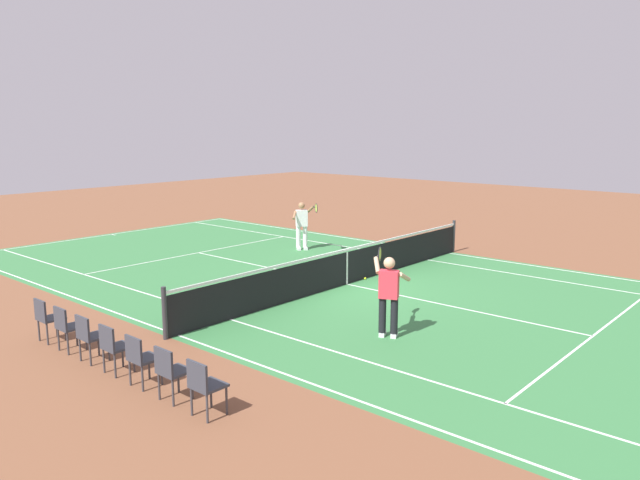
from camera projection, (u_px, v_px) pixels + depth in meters
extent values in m
plane|color=brown|center=(347.00, 284.00, 16.62)|extent=(60.00, 60.00, 0.00)
cube|color=#387A42|center=(347.00, 284.00, 16.62)|extent=(24.20, 11.40, 0.00)
cube|color=white|center=(111.00, 234.00, 24.30)|extent=(0.05, 11.00, 0.01)
cube|color=white|center=(449.00, 253.00, 20.69)|extent=(23.80, 0.05, 0.01)
cube|color=white|center=(178.00, 335.00, 12.54)|extent=(23.80, 0.05, 0.01)
cube|color=white|center=(427.00, 260.00, 19.66)|extent=(23.80, 0.05, 0.01)
cube|color=white|center=(230.00, 319.00, 13.57)|extent=(23.80, 0.05, 0.01)
cube|color=white|center=(198.00, 253.00, 20.75)|extent=(0.05, 8.22, 0.01)
cube|color=white|center=(593.00, 336.00, 12.48)|extent=(0.05, 8.22, 0.01)
cube|color=white|center=(347.00, 284.00, 16.62)|extent=(12.80, 0.05, 0.01)
cube|color=white|center=(113.00, 235.00, 24.21)|extent=(0.30, 0.05, 0.01)
cylinder|color=#2D2D33|center=(454.00, 236.00, 20.82)|extent=(0.10, 0.10, 1.08)
cylinder|color=#2D2D33|center=(165.00, 313.00, 12.22)|extent=(0.10, 0.10, 1.08)
cube|color=black|center=(347.00, 268.00, 16.54)|extent=(0.02, 11.60, 0.88)
cube|color=white|center=(347.00, 250.00, 16.44)|extent=(0.04, 11.60, 0.06)
cube|color=white|center=(347.00, 268.00, 16.54)|extent=(0.04, 0.06, 0.88)
cylinder|color=white|center=(298.00, 237.00, 21.20)|extent=(0.15, 0.15, 0.74)
cube|color=white|center=(299.00, 249.00, 21.21)|extent=(0.29, 0.25, 0.09)
cylinder|color=white|center=(305.00, 237.00, 21.25)|extent=(0.15, 0.15, 0.74)
cube|color=white|center=(306.00, 248.00, 21.27)|extent=(0.29, 0.25, 0.09)
cube|color=white|center=(302.00, 218.00, 21.10)|extent=(0.42, 0.45, 0.56)
sphere|color=#9E704C|center=(302.00, 206.00, 21.03)|extent=(0.23, 0.23, 0.23)
cylinder|color=#9E704C|center=(295.00, 215.00, 20.85)|extent=(0.31, 0.39, 0.26)
cylinder|color=#9E704C|center=(311.00, 209.00, 20.94)|extent=(0.42, 0.21, 0.30)
cylinder|color=#232326|center=(314.00, 207.00, 20.63)|extent=(0.25, 0.19, 0.04)
torus|color=#232326|center=(316.00, 208.00, 20.35)|extent=(0.27, 0.20, 0.31)
cylinder|color=#C6D84C|center=(316.00, 208.00, 20.35)|extent=(0.22, 0.16, 0.27)
cylinder|color=black|center=(394.00, 316.00, 12.32)|extent=(0.15, 0.15, 0.74)
cube|color=white|center=(394.00, 334.00, 12.45)|extent=(0.22, 0.30, 0.09)
cylinder|color=black|center=(382.00, 315.00, 12.39)|extent=(0.15, 0.15, 0.74)
cube|color=white|center=(383.00, 333.00, 12.52)|extent=(0.22, 0.30, 0.09)
cube|color=#E03342|center=(389.00, 284.00, 12.24)|extent=(0.45, 0.38, 0.56)
sphere|color=#DBAA84|center=(389.00, 263.00, 12.16)|extent=(0.23, 0.23, 0.23)
cylinder|color=#DBAA84|center=(404.00, 277.00, 12.30)|extent=(0.13, 0.42, 0.26)
cylinder|color=#DBAA84|center=(377.00, 265.00, 12.42)|extent=(0.35, 0.36, 0.30)
cylinder|color=#232326|center=(377.00, 257.00, 12.72)|extent=(0.15, 0.27, 0.04)
torus|color=#232326|center=(380.00, 254.00, 12.99)|extent=(0.15, 0.30, 0.31)
cylinder|color=#C6D84C|center=(380.00, 254.00, 12.99)|extent=(0.12, 0.25, 0.27)
sphere|color=#CCE01E|center=(365.00, 278.00, 17.10)|extent=(0.07, 0.07, 0.07)
cylinder|color=#38383D|center=(211.00, 394.00, 9.29)|extent=(0.04, 0.04, 0.44)
cylinder|color=#38383D|center=(227.00, 400.00, 9.05)|extent=(0.04, 0.04, 0.44)
cylinder|color=#38383D|center=(192.00, 401.00, 9.02)|extent=(0.04, 0.04, 0.44)
cylinder|color=#38383D|center=(207.00, 409.00, 8.79)|extent=(0.04, 0.04, 0.44)
cube|color=#333842|center=(209.00, 386.00, 8.99)|extent=(0.44, 0.44, 0.04)
cube|color=#333842|center=(197.00, 376.00, 8.80)|extent=(0.44, 0.04, 0.40)
cylinder|color=#38383D|center=(178.00, 379.00, 9.81)|extent=(0.04, 0.04, 0.44)
cylinder|color=#38383D|center=(192.00, 385.00, 9.58)|extent=(0.04, 0.04, 0.44)
cylinder|color=#38383D|center=(159.00, 386.00, 9.54)|extent=(0.04, 0.04, 0.44)
cylinder|color=#38383D|center=(173.00, 393.00, 9.31)|extent=(0.04, 0.04, 0.44)
cube|color=#333842|center=(175.00, 371.00, 9.52)|extent=(0.44, 0.44, 0.04)
cube|color=#333842|center=(164.00, 361.00, 9.33)|extent=(0.44, 0.04, 0.40)
cylinder|color=#38383D|center=(149.00, 366.00, 10.34)|extent=(0.04, 0.04, 0.44)
cylinder|color=#38383D|center=(162.00, 372.00, 10.11)|extent=(0.04, 0.04, 0.44)
cylinder|color=#38383D|center=(130.00, 373.00, 10.07)|extent=(0.04, 0.04, 0.44)
cylinder|color=#38383D|center=(143.00, 379.00, 9.84)|extent=(0.04, 0.04, 0.44)
cube|color=#333842|center=(145.00, 358.00, 10.05)|extent=(0.44, 0.44, 0.04)
cube|color=#333842|center=(134.00, 349.00, 9.86)|extent=(0.44, 0.04, 0.40)
cylinder|color=#38383D|center=(123.00, 355.00, 10.86)|extent=(0.04, 0.04, 0.44)
cylinder|color=#38383D|center=(134.00, 360.00, 10.63)|extent=(0.04, 0.04, 0.44)
cylinder|color=#38383D|center=(104.00, 361.00, 10.60)|extent=(0.04, 0.04, 0.44)
cylinder|color=#38383D|center=(115.00, 366.00, 10.37)|extent=(0.04, 0.04, 0.44)
cube|color=#333842|center=(118.00, 347.00, 10.57)|extent=(0.44, 0.44, 0.04)
cube|color=#333842|center=(107.00, 338.00, 10.38)|extent=(0.44, 0.04, 0.40)
cylinder|color=#38383D|center=(99.00, 344.00, 11.39)|extent=(0.04, 0.04, 0.44)
cylinder|color=#38383D|center=(109.00, 349.00, 11.16)|extent=(0.04, 0.04, 0.44)
cylinder|color=#38383D|center=(80.00, 349.00, 11.12)|extent=(0.04, 0.04, 0.44)
cylinder|color=#38383D|center=(90.00, 354.00, 10.89)|extent=(0.04, 0.04, 0.44)
cube|color=#333842|center=(94.00, 336.00, 11.10)|extent=(0.44, 0.44, 0.04)
cube|color=#333842|center=(82.00, 328.00, 10.91)|extent=(0.44, 0.04, 0.40)
cylinder|color=#38383D|center=(77.00, 335.00, 11.92)|extent=(0.04, 0.04, 0.44)
cylinder|color=#38383D|center=(86.00, 339.00, 11.69)|extent=(0.04, 0.04, 0.44)
cylinder|color=#38383D|center=(59.00, 339.00, 11.65)|extent=(0.04, 0.04, 0.44)
cylinder|color=#38383D|center=(68.00, 344.00, 11.42)|extent=(0.04, 0.04, 0.44)
cube|color=#333842|center=(71.00, 327.00, 11.62)|extent=(0.44, 0.44, 0.04)
cube|color=#333842|center=(60.00, 318.00, 11.44)|extent=(0.44, 0.04, 0.40)
cylinder|color=#38383D|center=(57.00, 326.00, 12.44)|extent=(0.04, 0.04, 0.44)
cylinder|color=#38383D|center=(65.00, 330.00, 12.21)|extent=(0.04, 0.04, 0.44)
cylinder|color=#38383D|center=(39.00, 330.00, 12.18)|extent=(0.04, 0.04, 0.44)
cylinder|color=#38383D|center=(47.00, 334.00, 11.94)|extent=(0.04, 0.04, 0.44)
cube|color=#333842|center=(51.00, 318.00, 12.15)|extent=(0.44, 0.44, 0.04)
cube|color=#333842|center=(40.00, 310.00, 11.96)|extent=(0.44, 0.04, 0.40)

